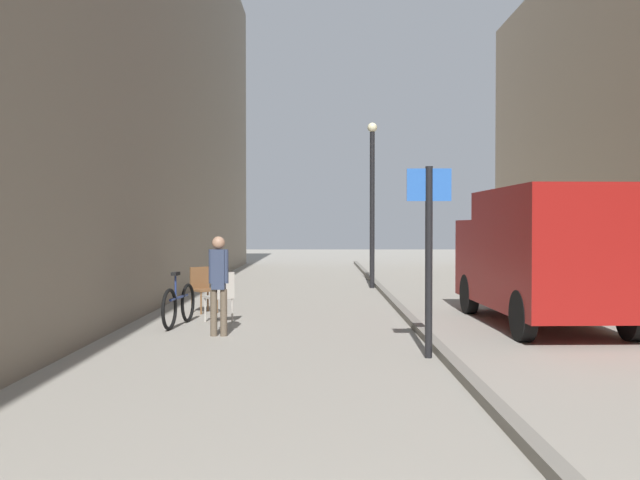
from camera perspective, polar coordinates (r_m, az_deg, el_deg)
ground_plane at (r=13.54m, az=0.59°, el=-6.46°), size 80.00×80.00×0.00m
building_facade_left at (r=14.83m, az=-19.70°, el=17.06°), size 2.63×40.00×11.75m
kerb_strip at (r=13.63m, az=7.28°, el=-6.17°), size 0.16×40.00×0.12m
pedestrian_main_foreground at (r=11.59m, az=-8.03°, el=-3.10°), size 0.32×0.21×1.62m
delivery_van at (r=13.22m, az=17.60°, el=-1.04°), size 2.06×5.08×2.44m
street_sign_post at (r=9.66m, az=8.95°, el=-0.34°), size 0.60×0.10×2.60m
lamp_post at (r=20.38m, az=4.40°, el=3.76°), size 0.28×0.28×4.76m
bicycle_leaning at (r=12.92m, az=-11.17°, el=-5.15°), size 0.27×1.76×0.98m
cafe_chair_near_window at (r=14.83m, az=-9.32°, el=-3.69°), size 0.62×0.62×0.94m
cafe_chair_by_doorway at (r=13.18m, az=-7.88°, el=-4.29°), size 0.61×0.61×0.94m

